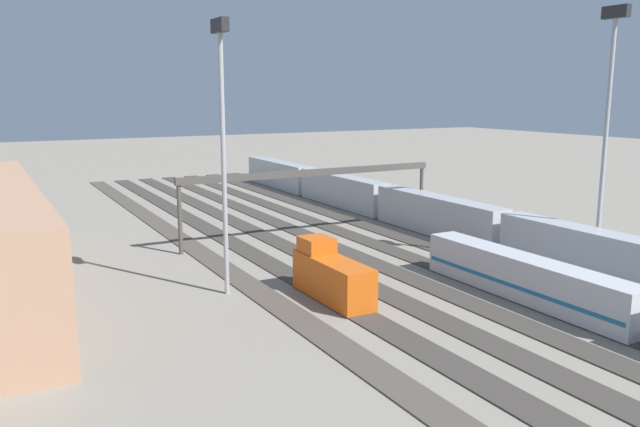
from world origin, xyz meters
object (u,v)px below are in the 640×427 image
train_on_track_5 (331,276)px  signal_gantry (313,179)px  light_mast_1 (222,120)px  light_mast_0 (608,106)px  train_on_track_0 (437,215)px

train_on_track_5 → signal_gantry: 25.02m
train_on_track_5 → signal_gantry: bearing=-24.2°
train_on_track_5 → light_mast_1: (5.90, 7.66, 13.67)m
light_mast_0 → train_on_track_5: bearing=79.2°
train_on_track_0 → light_mast_0: bearing=-171.0°
train_on_track_5 → train_on_track_0: 29.71m
train_on_track_0 → light_mast_1: size_ratio=4.90×
train_on_track_5 → light_mast_0: size_ratio=0.38×
train_on_track_5 → signal_gantry: signal_gantry is taller
light_mast_0 → light_mast_1: bearing=72.6°
light_mast_0 → light_mast_1: (11.29, 36.05, -1.10)m
signal_gantry → train_on_track_0: bearing=-112.5°
train_on_track_5 → light_mast_1: size_ratio=0.41×
train_on_track_5 → light_mast_1: 16.74m
train_on_track_0 → light_mast_1: light_mast_1 is taller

